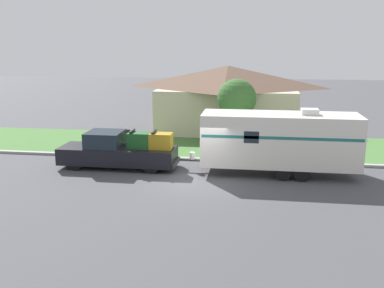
# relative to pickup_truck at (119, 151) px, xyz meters

# --- Properties ---
(ground_plane) EXTENTS (120.00, 120.00, 0.00)m
(ground_plane) POSITION_rel_pickup_truck_xyz_m (4.45, -1.79, -0.89)
(ground_plane) COLOR #47474C
(curb_strip) EXTENTS (80.00, 0.30, 0.14)m
(curb_strip) POSITION_rel_pickup_truck_xyz_m (4.45, 1.96, -0.82)
(curb_strip) COLOR #999993
(curb_strip) RESTS_ON ground_plane
(lawn_strip) EXTENTS (80.00, 7.00, 0.03)m
(lawn_strip) POSITION_rel_pickup_truck_xyz_m (4.45, 5.61, -0.87)
(lawn_strip) COLOR #477538
(lawn_strip) RESTS_ON ground_plane
(house_across_street) EXTENTS (10.66, 7.29, 4.77)m
(house_across_street) POSITION_rel_pickup_truck_xyz_m (4.96, 10.95, 1.58)
(house_across_street) COLOR beige
(house_across_street) RESTS_ON ground_plane
(pickup_truck) EXTENTS (6.19, 1.93, 2.03)m
(pickup_truck) POSITION_rel_pickup_truck_xyz_m (0.00, 0.00, 0.00)
(pickup_truck) COLOR black
(pickup_truck) RESTS_ON ground_plane
(travel_trailer) EXTENTS (8.79, 2.34, 3.33)m
(travel_trailer) POSITION_rel_pickup_truck_xyz_m (8.21, -0.00, 0.88)
(travel_trailer) COLOR black
(travel_trailer) RESTS_ON ground_plane
(mailbox) EXTENTS (0.48, 0.20, 1.41)m
(mailbox) POSITION_rel_pickup_truck_xyz_m (-0.53, 3.06, 0.19)
(mailbox) COLOR brown
(mailbox) RESTS_ON ground_plane
(tree_in_yard) EXTENTS (2.41, 2.41, 4.28)m
(tree_in_yard) POSITION_rel_pickup_truck_xyz_m (5.86, 5.44, 2.17)
(tree_in_yard) COLOR brown
(tree_in_yard) RESTS_ON ground_plane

